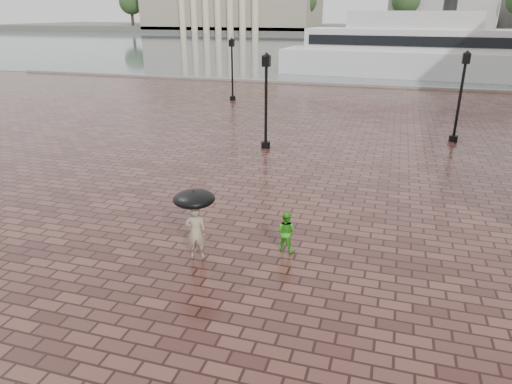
# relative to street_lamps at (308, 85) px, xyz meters

# --- Properties ---
(ground) EXTENTS (300.00, 300.00, 0.00)m
(ground) POSITION_rel_street_lamps_xyz_m (5.00, -15.33, -2.33)
(ground) COLOR #351B18
(ground) RESTS_ON ground
(harbour_water) EXTENTS (240.00, 240.00, 0.00)m
(harbour_water) POSITION_rel_street_lamps_xyz_m (5.00, 76.67, -2.33)
(harbour_water) COLOR #424B51
(harbour_water) RESTS_ON ground
(quay_edge) EXTENTS (80.00, 0.60, 0.30)m
(quay_edge) POSITION_rel_street_lamps_xyz_m (5.00, 16.67, -2.33)
(quay_edge) COLOR slate
(quay_edge) RESTS_ON ground
(far_shore) EXTENTS (300.00, 60.00, 2.00)m
(far_shore) POSITION_rel_street_lamps_xyz_m (5.00, 144.67, -1.33)
(far_shore) COLOR #4C4C47
(far_shore) RESTS_ON ground
(far_trees) EXTENTS (188.00, 8.00, 13.50)m
(far_trees) POSITION_rel_street_lamps_xyz_m (5.00, 122.67, 7.09)
(far_trees) COLOR #2D2119
(far_trees) RESTS_ON ground
(street_lamps) EXTENTS (15.44, 12.44, 4.40)m
(street_lamps) POSITION_rel_street_lamps_xyz_m (0.00, 0.00, 0.00)
(street_lamps) COLOR black
(street_lamps) RESTS_ON ground
(adult_pedestrian) EXTENTS (0.64, 0.53, 1.52)m
(adult_pedestrian) POSITION_rel_street_lamps_xyz_m (0.15, -16.34, -1.56)
(adult_pedestrian) COLOR gray
(adult_pedestrian) RESTS_ON ground
(child_pedestrian) EXTENTS (0.65, 0.55, 1.18)m
(child_pedestrian) POSITION_rel_street_lamps_xyz_m (2.38, -15.27, -1.73)
(child_pedestrian) COLOR green
(child_pedestrian) RESTS_ON ground
(ferry_near) EXTENTS (27.07, 8.56, 8.74)m
(ferry_near) POSITION_rel_street_lamps_xyz_m (5.92, 25.40, 0.30)
(ferry_near) COLOR silver
(ferry_near) RESTS_ON ground
(umbrella) EXTENTS (1.10, 1.10, 1.09)m
(umbrella) POSITION_rel_street_lamps_xyz_m (0.15, -16.34, -0.60)
(umbrella) COLOR black
(umbrella) RESTS_ON ground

